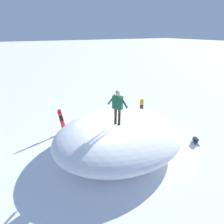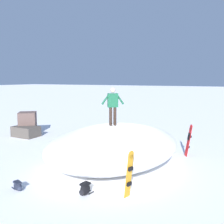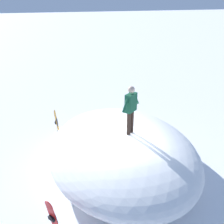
% 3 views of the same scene
% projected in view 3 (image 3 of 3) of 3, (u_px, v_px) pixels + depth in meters
% --- Properties ---
extents(ground, '(240.00, 240.00, 0.00)m').
position_uv_depth(ground, '(121.00, 174.00, 9.46)').
color(ground, white).
extents(snow_mound, '(7.46, 6.04, 1.65)m').
position_uv_depth(snow_mound, '(122.00, 150.00, 9.45)').
color(snow_mound, white).
rests_on(snow_mound, ground).
extents(snowboarder_standing, '(0.68, 0.91, 1.75)m').
position_uv_depth(snowboarder_standing, '(131.00, 107.00, 8.53)').
color(snowboarder_standing, black).
rests_on(snowboarder_standing, snow_mound).
extents(snowboard_primary_upright, '(0.37, 0.36, 1.58)m').
position_uv_depth(snowboard_primary_upright, '(54.00, 222.00, 6.43)').
color(snowboard_primary_upright, red).
rests_on(snowboard_primary_upright, ground).
extents(snowboard_secondary_upright, '(0.31, 0.26, 1.58)m').
position_uv_depth(snowboard_secondary_upright, '(57.00, 126.00, 11.30)').
color(snowboard_secondary_upright, orange).
rests_on(snowboard_secondary_upright, ground).
extents(backpack_near, '(0.36, 0.60, 0.32)m').
position_uv_depth(backpack_near, '(122.00, 116.00, 13.74)').
color(backpack_near, '#1E2333').
rests_on(backpack_near, ground).
extents(backpack_far, '(0.59, 0.33, 0.42)m').
position_uv_depth(backpack_far, '(85.00, 128.00, 12.39)').
color(backpack_far, black).
rests_on(backpack_far, ground).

